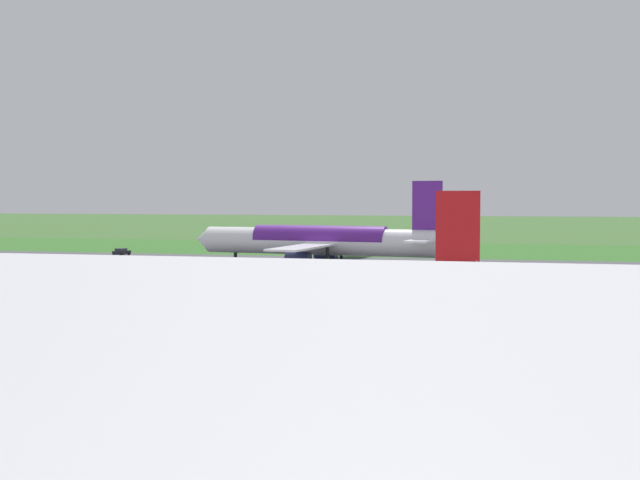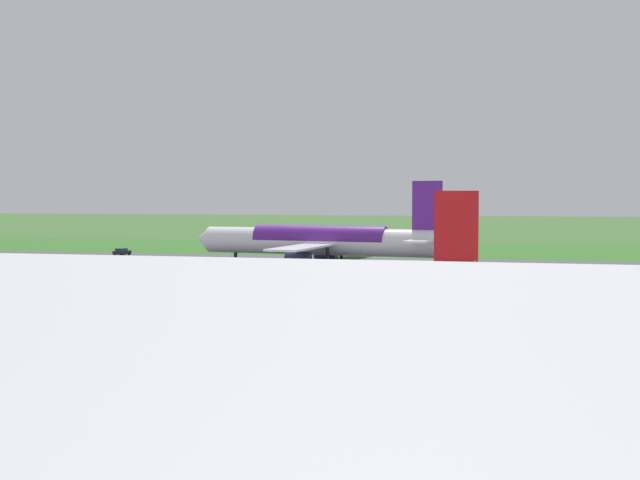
% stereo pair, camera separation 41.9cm
% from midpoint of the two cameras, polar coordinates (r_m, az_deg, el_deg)
% --- Properties ---
extents(ground_plane, '(800.00, 800.00, 0.00)m').
position_cam_midpoint_polar(ground_plane, '(155.28, 4.97, -1.72)').
color(ground_plane, '#3D662D').
extents(runway_asphalt, '(600.00, 33.18, 0.06)m').
position_cam_midpoint_polar(runway_asphalt, '(155.28, 4.97, -1.71)').
color(runway_asphalt, '#47474C').
rests_on(runway_asphalt, ground).
extents(apron_concrete, '(440.00, 110.00, 0.05)m').
position_cam_midpoint_polar(apron_concrete, '(94.12, -0.78, -4.80)').
color(apron_concrete, gray).
rests_on(apron_concrete, ground).
extents(grass_verge_foreground, '(600.00, 80.00, 0.04)m').
position_cam_midpoint_polar(grass_verge_foreground, '(188.21, 6.49, -0.89)').
color(grass_verge_foreground, '#346B27').
rests_on(grass_verge_foreground, ground).
extents(airliner_main, '(54.12, 44.40, 15.88)m').
position_cam_midpoint_polar(airliner_main, '(157.56, 0.05, -0.06)').
color(airliner_main, white).
rests_on(airliner_main, ground).
extents(airliner_parked_mid, '(46.30, 37.82, 13.53)m').
position_cam_midpoint_polar(airliner_parked_mid, '(92.94, -1.61, -2.62)').
color(airliner_parked_mid, white).
rests_on(airliner_parked_mid, ground).
extents(service_truck_baggage, '(4.19, 6.22, 2.65)m').
position_cam_midpoint_polar(service_truck_baggage, '(138.31, -15.79, -1.83)').
color(service_truck_baggage, black).
rests_on(service_truck_baggage, ground).
extents(service_car_ops, '(2.64, 4.48, 1.62)m').
position_cam_midpoint_polar(service_car_ops, '(183.45, -13.78, -0.80)').
color(service_car_ops, black).
rests_on(service_car_ops, ground).
extents(no_stopping_sign, '(0.60, 0.10, 2.29)m').
position_cam_midpoint_polar(no_stopping_sign, '(185.68, 6.11, -0.53)').
color(no_stopping_sign, slate).
rests_on(no_stopping_sign, ground).
extents(traffic_cone_orange, '(0.40, 0.40, 0.55)m').
position_cam_midpoint_polar(traffic_cone_orange, '(186.21, 4.65, -0.85)').
color(traffic_cone_orange, orange).
rests_on(traffic_cone_orange, ground).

